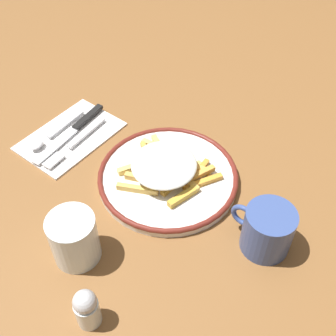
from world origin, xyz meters
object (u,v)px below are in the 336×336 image
Objects in this scene: plate at (168,177)px; spoon at (49,137)px; coffee_mug at (267,230)px; water_glass at (74,238)px; fries_heap at (166,167)px; fork at (76,142)px; knife at (76,128)px; salt_shaker at (87,308)px; napkin at (70,135)px.

plate is 0.27m from spoon.
water_glass is at bearing 39.27° from coffee_mug.
fork is at bearing 8.81° from fries_heap.
knife is at bearing -46.32° from fork.
water_glass reaches higher than salt_shaker.
fork is at bearing -45.13° from water_glass.
napkin is 1.37× the size of spoon.
fries_heap is at bearing -179.67° from knife.
fork is 0.06m from spoon.
salt_shaker reaches higher than fork.
napkin is at bearing -41.38° from salt_shaker.
plate is 0.22m from coffee_mug.
coffee_mug is (-0.49, -0.03, 0.03)m from spoon.
fries_heap is 0.24m from knife.
coffee_mug is (-0.24, -0.20, -0.00)m from water_glass.
spoon is 0.30m from water_glass.
coffee_mug is at bearing -176.09° from spoon.
fork is 1.16× the size of spoon.
fries_heap is 1.64× the size of coffee_mug.
knife reaches higher than fork.
plate is 1.49× the size of fries_heap.
spoon is (0.06, 0.02, 0.00)m from fork.
fries_heap is 2.38× the size of salt_shaker.
plate is 0.24m from knife.
knife is 2.77× the size of salt_shaker.
water_glass reaches higher than spoon.
fork is 0.43m from coffee_mug.
coffee_mug is 0.31m from salt_shaker.
spoon is (0.03, 0.03, 0.01)m from napkin.
coffee_mug reaches higher than plate.
plate is at bearing -6.22° from coffee_mug.
napkin is 0.03m from fork.
fork is at bearing 9.13° from plate.
coffee_mug is at bearing 174.31° from fries_heap.
fries_heap reaches higher than plate.
knife is at bearing -115.67° from spoon.
fork is 1.60× the size of coffee_mug.
spoon reaches higher than fork.
water_glass reaches higher than coffee_mug.
spoon is 0.49m from coffee_mug.
salt_shaker reaches higher than fries_heap.
fries_heap is at bearing -76.23° from salt_shaker.
plate is at bearing -174.79° from napkin.
fork is at bearing 133.68° from knife.
coffee_mug is (-0.22, 0.02, 0.03)m from plate.
spoon is (0.03, 0.05, 0.00)m from knife.
water_glass is (-0.22, 0.22, 0.03)m from knife.
water_glass reaches higher than fork.
coffee_mug reaches higher than salt_shaker.
water_glass is at bearing -37.65° from salt_shaker.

